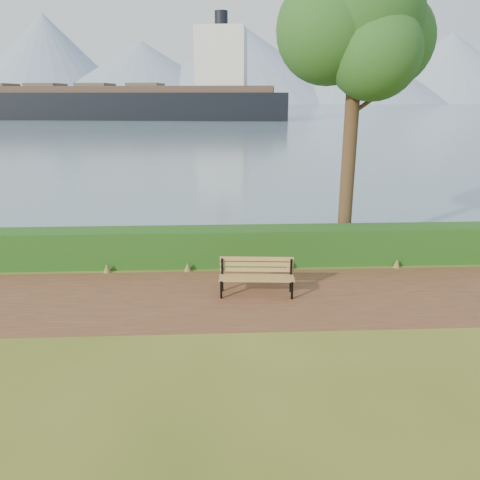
{
  "coord_description": "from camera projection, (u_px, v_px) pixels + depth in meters",
  "views": [
    {
      "loc": [
        -0.27,
        -9.55,
        4.38
      ],
      "look_at": [
        0.24,
        1.2,
        1.1
      ],
      "focal_mm": 35.0,
      "sensor_mm": 36.0,
      "label": 1
    }
  ],
  "objects": [
    {
      "name": "bench",
      "position": [
        257.0,
        274.0,
        10.77
      ],
      "size": [
        1.75,
        0.63,
        0.86
      ],
      "rotation": [
        0.0,
        0.0,
        -0.07
      ],
      "color": "black",
      "rests_on": "ground"
    },
    {
      "name": "water",
      "position": [
        217.0,
        106.0,
        258.84
      ],
      "size": [
        700.0,
        510.0,
        0.0
      ],
      "primitive_type": "cube",
      "color": "slate",
      "rests_on": "ground"
    },
    {
      "name": "path",
      "position": [
        231.0,
        297.0,
        10.7
      ],
      "size": [
        40.0,
        3.4,
        0.01
      ],
      "primitive_type": "cube",
      "color": "#522C1C",
      "rests_on": "ground"
    },
    {
      "name": "ground",
      "position": [
        232.0,
        303.0,
        10.42
      ],
      "size": [
        140.0,
        140.0,
        0.0
      ],
      "primitive_type": "plane",
      "color": "#475418",
      "rests_on": "ground"
    },
    {
      "name": "tree",
      "position": [
        358.0,
        23.0,
        12.03
      ],
      "size": [
        4.29,
        3.51,
        8.36
      ],
      "rotation": [
        0.0,
        0.0,
        -0.01
      ],
      "color": "#331D15",
      "rests_on": "ground"
    },
    {
      "name": "cargo_ship",
      "position": [
        121.0,
        103.0,
        97.0
      ],
      "size": [
        75.31,
        21.64,
        22.59
      ],
      "rotation": [
        0.0,
        0.0,
        -0.14
      ],
      "color": "black",
      "rests_on": "ground"
    },
    {
      "name": "hedge",
      "position": [
        229.0,
        246.0,
        12.76
      ],
      "size": [
        32.0,
        0.85,
        1.0
      ],
      "primitive_type": "cube",
      "color": "#174413",
      "rests_on": "ground"
    },
    {
      "name": "mountains",
      "position": [
        206.0,
        69.0,
        389.9
      ],
      "size": [
        585.0,
        190.0,
        70.0
      ],
      "color": "gray",
      "rests_on": "ground"
    }
  ]
}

